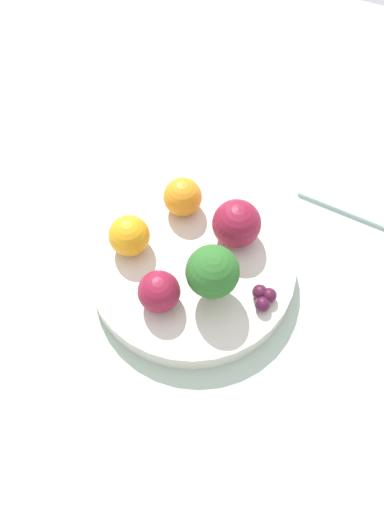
# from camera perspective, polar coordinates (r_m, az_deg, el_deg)

# --- Properties ---
(ground_plane) EXTENTS (6.00, 6.00, 0.00)m
(ground_plane) POSITION_cam_1_polar(r_m,az_deg,el_deg) (0.60, 0.00, -2.81)
(ground_plane) COLOR gray
(table_surface) EXTENTS (1.20, 1.20, 0.02)m
(table_surface) POSITION_cam_1_polar(r_m,az_deg,el_deg) (0.59, 0.00, -2.36)
(table_surface) COLOR #B2C6B2
(table_surface) RESTS_ON ground_plane
(bowl) EXTENTS (0.23, 0.23, 0.03)m
(bowl) POSITION_cam_1_polar(r_m,az_deg,el_deg) (0.57, 0.00, -1.22)
(bowl) COLOR silver
(bowl) RESTS_ON table_surface
(broccoli) EXTENTS (0.06, 0.06, 0.07)m
(broccoli) POSITION_cam_1_polar(r_m,az_deg,el_deg) (0.51, 2.35, -1.91)
(broccoli) COLOR #99C17A
(broccoli) RESTS_ON bowl
(apple_red) EXTENTS (0.04, 0.04, 0.04)m
(apple_red) POSITION_cam_1_polar(r_m,az_deg,el_deg) (0.52, -3.79, -4.09)
(apple_red) COLOR maroon
(apple_red) RESTS_ON bowl
(apple_green) EXTENTS (0.05, 0.05, 0.05)m
(apple_green) POSITION_cam_1_polar(r_m,az_deg,el_deg) (0.56, 5.12, 3.71)
(apple_green) COLOR maroon
(apple_green) RESTS_ON bowl
(orange_front) EXTENTS (0.05, 0.05, 0.05)m
(orange_front) POSITION_cam_1_polar(r_m,az_deg,el_deg) (0.58, -1.08, 6.77)
(orange_front) COLOR orange
(orange_front) RESTS_ON bowl
(orange_back) EXTENTS (0.05, 0.05, 0.05)m
(orange_back) POSITION_cam_1_polar(r_m,az_deg,el_deg) (0.55, -7.19, 2.32)
(orange_back) COLOR orange
(orange_back) RESTS_ON bowl
(grape_cluster) EXTENTS (0.03, 0.03, 0.02)m
(grape_cluster) POSITION_cam_1_polar(r_m,az_deg,el_deg) (0.54, 8.20, -4.68)
(grape_cluster) COLOR #47142D
(grape_cluster) RESTS_ON bowl
(napkin) EXTENTS (0.11, 0.14, 0.01)m
(napkin) POSITION_cam_1_polar(r_m,az_deg,el_deg) (0.69, 18.46, 7.72)
(napkin) COLOR silver
(napkin) RESTS_ON table_surface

